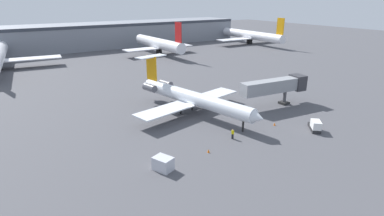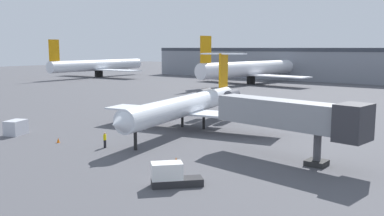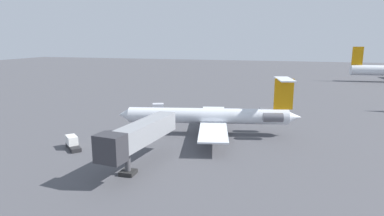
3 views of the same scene
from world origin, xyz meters
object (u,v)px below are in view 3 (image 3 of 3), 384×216
object	(u,v)px
baggage_tug_lead	(72,143)
traffic_cone_near	(117,142)
regional_jet	(213,116)
jet_bridge	(137,136)
traffic_cone_mid	(147,118)
cargo_container_uld	(158,107)
ground_crew_marshaller	(142,123)

from	to	relation	value
baggage_tug_lead	traffic_cone_near	distance (m)	6.76
regional_jet	jet_bridge	xyz separation A→B (m)	(17.78, -6.09, 0.96)
jet_bridge	traffic_cone_mid	size ratio (longest dim) A/B	28.28
traffic_cone_near	cargo_container_uld	bearing A→B (deg)	-174.05
regional_jet	traffic_cone_near	world-z (taller)	regional_jet
jet_bridge	traffic_cone_near	distance (m)	12.07
ground_crew_marshaller	traffic_cone_near	world-z (taller)	ground_crew_marshaller
cargo_container_uld	ground_crew_marshaller	bearing A→B (deg)	9.52
ground_crew_marshaller	traffic_cone_near	size ratio (longest dim) A/B	3.07
ground_crew_marshaller	traffic_cone_mid	world-z (taller)	ground_crew_marshaller
regional_jet	cargo_container_uld	xyz separation A→B (m)	(-14.67, -16.10, -2.45)
baggage_tug_lead	traffic_cone_mid	world-z (taller)	baggage_tug_lead
ground_crew_marshaller	cargo_container_uld	bearing A→B (deg)	-170.48
regional_jet	jet_bridge	world-z (taller)	regional_jet
cargo_container_uld	regional_jet	bearing A→B (deg)	47.66
jet_bridge	baggage_tug_lead	distance (m)	14.06
cargo_container_uld	traffic_cone_near	size ratio (longest dim) A/B	5.47
regional_jet	ground_crew_marshaller	world-z (taller)	regional_jet
regional_jet	traffic_cone_mid	xyz separation A→B (m)	(-6.76, -15.47, -3.08)
traffic_cone_near	jet_bridge	bearing A→B (deg)	41.35
ground_crew_marshaller	cargo_container_uld	world-z (taller)	cargo_container_uld
baggage_tug_lead	traffic_cone_mid	bearing A→B (deg)	170.12
regional_jet	jet_bridge	distance (m)	18.82
regional_jet	jet_bridge	size ratio (longest dim) A/B	2.02
jet_bridge	baggage_tug_lead	xyz separation A→B (m)	(-4.45, -12.87, -3.48)
traffic_cone_mid	traffic_cone_near	bearing A→B (deg)	6.63
jet_bridge	cargo_container_uld	distance (m)	34.13
cargo_container_uld	traffic_cone_near	xyz separation A→B (m)	(23.91, 2.49, -0.63)
regional_jet	traffic_cone_near	size ratio (longest dim) A/B	57.18
ground_crew_marshaller	cargo_container_uld	xyz separation A→B (m)	(-13.97, -2.34, 0.05)
regional_jet	baggage_tug_lead	world-z (taller)	regional_jet
ground_crew_marshaller	baggage_tug_lead	distance (m)	14.96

